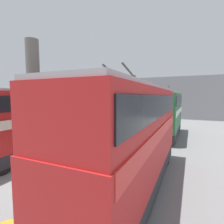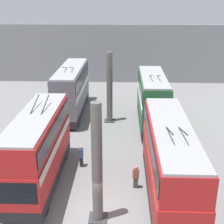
# 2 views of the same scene
# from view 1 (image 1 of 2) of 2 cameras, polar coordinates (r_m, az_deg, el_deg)

# --- Properties ---
(ground_plane) EXTENTS (240.00, 240.00, 0.00)m
(ground_plane) POSITION_cam_1_polar(r_m,az_deg,el_deg) (10.23, -20.67, -21.26)
(ground_plane) COLOR slate
(depot_back_wall) EXTENTS (0.50, 36.00, 8.31)m
(depot_back_wall) POSITION_cam_1_polar(r_m,az_deg,el_deg) (37.17, 14.29, 4.53)
(depot_back_wall) COLOR gray
(depot_back_wall) RESTS_ON ground_plane
(support_column_near) EXTENTS (1.05, 1.05, 7.04)m
(support_column_near) POSITION_cam_1_polar(r_m,az_deg,el_deg) (8.88, -23.86, -2.40)
(support_column_near) COLOR #605B56
(support_column_near) RESTS_ON ground_plane
(support_column_far) EXTENTS (1.05, 1.05, 7.04)m
(support_column_far) POSITION_cam_1_polar(r_m,az_deg,el_deg) (21.88, 6.89, 2.29)
(support_column_far) COLOR #605B56
(support_column_far) RESTS_ON ground_plane
(bus_left_near) EXTENTS (10.63, 2.54, 5.60)m
(bus_left_near) POSITION_cam_1_polar(r_m,az_deg,el_deg) (8.38, 7.25, -6.31)
(bus_left_near) COLOR black
(bus_left_near) RESTS_ON ground_plane
(bus_left_far) EXTENTS (9.14, 2.54, 5.56)m
(bus_left_far) POSITION_cam_1_polar(r_m,az_deg,el_deg) (20.35, 17.56, 0.23)
(bus_left_far) COLOR black
(bus_left_far) RESTS_ON ground_plane
(bus_right_near) EXTENTS (9.42, 2.54, 5.56)m
(bus_right_near) POSITION_cam_1_polar(r_m,az_deg,el_deg) (14.46, -24.03, -1.91)
(bus_right_near) COLOR black
(bus_right_near) RESTS_ON ground_plane
(bus_right_mid) EXTENTS (10.63, 2.54, 5.63)m
(bus_right_mid) POSITION_cam_1_polar(r_m,az_deg,el_deg) (25.58, -0.52, 1.52)
(bus_right_mid) COLOR black
(bus_right_mid) RESTS_ON ground_plane
(person_by_left_row) EXTENTS (0.29, 0.44, 1.65)m
(person_by_left_row) POSITION_cam_1_polar(r_m,az_deg,el_deg) (10.67, -1.22, -14.72)
(person_by_left_row) COLOR #473D33
(person_by_left_row) RESTS_ON ground_plane
(person_by_right_row) EXTENTS (0.45, 0.30, 1.69)m
(person_by_right_row) POSITION_cam_1_polar(r_m,az_deg,el_deg) (14.78, -10.76, -9.00)
(person_by_right_row) COLOR #2D2D33
(person_by_right_row) RESTS_ON ground_plane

